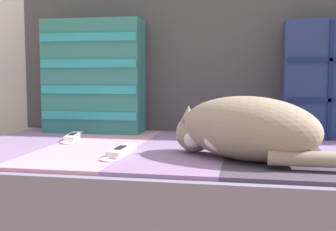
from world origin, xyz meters
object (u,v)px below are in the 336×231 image
throw_pillow_striped (94,77)px  sleeping_cat (241,130)px  game_remote_far (73,137)px  couch (227,203)px  game_remote_near (121,151)px

throw_pillow_striped → sleeping_cat: bearing=-38.2°
game_remote_far → throw_pillow_striped: bearing=89.0°
couch → sleeping_cat: size_ratio=3.95×
throw_pillow_striped → game_remote_far: bearing=-91.0°
throw_pillow_striped → game_remote_near: size_ratio=2.09×
throw_pillow_striped → game_remote_near: throw_pillow_striped is taller
game_remote_far → sleeping_cat: bearing=-23.2°
game_remote_near → couch: bearing=34.1°
throw_pillow_striped → couch: bearing=-24.3°
couch → game_remote_near: bearing=-145.9°
game_remote_near → game_remote_far: 0.34m
throw_pillow_striped → sleeping_cat: throw_pillow_striped is taller
throw_pillow_striped → sleeping_cat: size_ratio=0.98×
sleeping_cat → game_remote_far: bearing=156.8°
throw_pillow_striped → sleeping_cat: 0.74m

